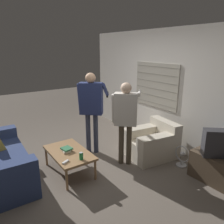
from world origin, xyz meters
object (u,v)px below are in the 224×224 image
(armchair_beige, at_px, (152,142))
(tv, at_px, (224,143))
(coffee_table, at_px, (69,154))
(person_right_standing, at_px, (126,114))
(soda_can, at_px, (81,156))
(floor_fan, at_px, (182,156))
(person_left_standing, at_px, (91,103))
(book_stack, at_px, (66,150))
(spare_remote, at_px, (66,162))

(armchair_beige, bearing_deg, tv, -161.58)
(armchair_beige, xyz_separation_m, coffee_table, (-0.40, -1.66, 0.07))
(coffee_table, bearing_deg, person_right_standing, 72.16)
(coffee_table, relative_size, soda_can, 8.11)
(soda_can, relative_size, floor_fan, 0.31)
(coffee_table, height_order, person_left_standing, person_left_standing)
(book_stack, distance_m, soda_can, 0.43)
(spare_remote, height_order, floor_fan, spare_remote)
(coffee_table, distance_m, person_left_standing, 1.12)
(armchair_beige, height_order, soda_can, armchair_beige)
(coffee_table, xyz_separation_m, soda_can, (0.38, 0.05, 0.10))
(spare_remote, bearing_deg, armchair_beige, 63.29)
(coffee_table, distance_m, book_stack, 0.09)
(person_right_standing, xyz_separation_m, book_stack, (-0.37, -1.04, -0.56))
(coffee_table, height_order, floor_fan, floor_fan)
(coffee_table, bearing_deg, soda_can, 7.63)
(armchair_beige, distance_m, spare_remote, 1.87)
(person_right_standing, height_order, book_stack, person_right_standing)
(armchair_beige, xyz_separation_m, person_right_standing, (-0.08, -0.65, 0.70))
(armchair_beige, bearing_deg, soda_can, 97.31)
(person_left_standing, bearing_deg, tv, -18.87)
(armchair_beige, xyz_separation_m, tv, (1.31, 0.24, 0.41))
(person_right_standing, bearing_deg, tv, -13.82)
(tv, height_order, floor_fan, tv)
(coffee_table, height_order, person_right_standing, person_right_standing)
(person_left_standing, distance_m, spare_remote, 1.39)
(person_right_standing, height_order, spare_remote, person_right_standing)
(person_left_standing, relative_size, spare_remote, 12.51)
(armchair_beige, relative_size, person_left_standing, 0.60)
(armchair_beige, height_order, coffee_table, armchair_beige)
(tv, relative_size, spare_remote, 4.56)
(coffee_table, relative_size, person_left_standing, 0.61)
(book_stack, bearing_deg, tv, 47.63)
(person_left_standing, distance_m, book_stack, 1.08)
(armchair_beige, relative_size, person_right_standing, 0.64)
(tv, xyz_separation_m, person_right_standing, (-1.39, -0.89, 0.30))
(tv, bearing_deg, floor_fan, -42.45)
(book_stack, bearing_deg, spare_remote, -25.20)
(soda_can, height_order, floor_fan, soda_can)
(book_stack, relative_size, spare_remote, 1.63)
(armchair_beige, height_order, person_right_standing, person_right_standing)
(tv, relative_size, floor_fan, 1.53)
(tv, bearing_deg, armchair_beige, -38.39)
(armchair_beige, distance_m, book_stack, 1.75)
(person_right_standing, bearing_deg, spare_remote, -136.33)
(tv, xyz_separation_m, floor_fan, (-0.69, -0.08, -0.50))
(tv, height_order, person_left_standing, person_left_standing)
(tv, bearing_deg, book_stack, -1.05)
(book_stack, bearing_deg, floor_fan, 60.09)
(person_right_standing, height_order, soda_can, person_right_standing)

